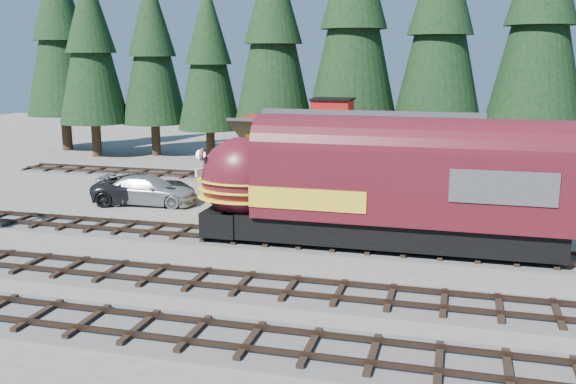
% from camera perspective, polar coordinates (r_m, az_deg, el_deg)
% --- Properties ---
extents(ground, '(120.00, 120.00, 0.00)m').
position_cam_1_polar(ground, '(25.09, 2.69, -7.39)').
color(ground, '#6B665B').
rests_on(ground, ground).
extents(track_spur, '(32.00, 3.20, 0.33)m').
position_cam_1_polar(track_spur, '(44.56, -4.91, 1.24)').
color(track_spur, '#4C4947').
rests_on(track_spur, ground).
extents(depot, '(12.80, 7.00, 5.30)m').
position_cam_1_polar(depot, '(34.43, 6.50, 2.95)').
color(depot, gold).
rests_on(depot, ground).
extents(conifer_backdrop, '(78.80, 23.61, 16.95)m').
position_cam_1_polar(conifer_backdrop, '(47.34, 18.89, 13.66)').
color(conifer_backdrop, black).
rests_on(conifer_backdrop, ground).
extents(locomotive, '(16.28, 3.23, 4.43)m').
position_cam_1_polar(locomotive, '(27.98, 7.09, 0.06)').
color(locomotive, black).
rests_on(locomotive, ground).
extents(caboose, '(10.06, 2.92, 5.23)m').
position_cam_1_polar(caboose, '(42.50, 2.68, 4.21)').
color(caboose, black).
rests_on(caboose, ground).
extents(pickup_truck_a, '(6.37, 4.31, 1.62)m').
position_cam_1_polar(pickup_truck_a, '(37.96, -12.69, 0.27)').
color(pickup_truck_a, black).
rests_on(pickup_truck_a, ground).
extents(pickup_truck_b, '(5.77, 2.71, 1.63)m').
position_cam_1_polar(pickup_truck_b, '(37.50, -12.27, 0.15)').
color(pickup_truck_b, '#9A9CA1').
rests_on(pickup_truck_b, ground).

